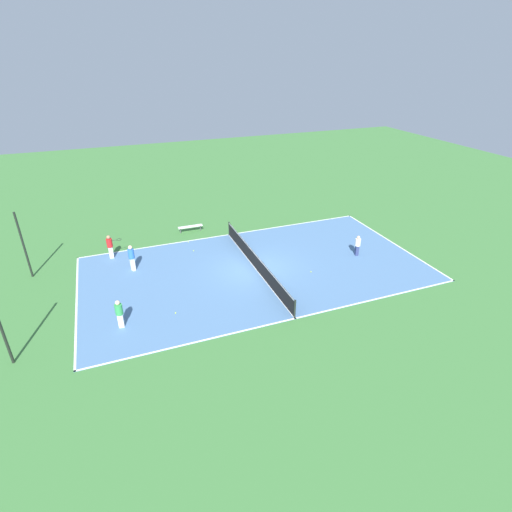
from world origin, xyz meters
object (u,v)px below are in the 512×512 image
Objects in this scene: fence_post_back_left at (0,324)px; bench at (190,227)px; fence_post_back_right at (24,246)px; player_near_blue at (131,256)px; tennis_ball_midcourt at (176,313)px; tennis_ball_near_net at (188,242)px; tennis_ball_far_baseline at (311,272)px; player_coach_red at (110,245)px; player_far_white at (358,244)px; tennis_net at (256,261)px; tennis_ball_left_sideline at (194,251)px; player_far_green at (119,312)px.

bench is at bearing -43.06° from fence_post_back_left.
fence_post_back_right is at bearing 0.00° from fence_post_back_left.
tennis_ball_midcourt is at bearing 173.83° from player_near_blue.
tennis_ball_near_net is 0.02× the size of fence_post_back_right.
player_near_blue reaches higher than tennis_ball_far_baseline.
player_coach_red is at bearing 5.24° from player_near_blue.
player_far_white is 0.34× the size of fence_post_back_left.
tennis_ball_midcourt is (-8.12, 2.47, 0.00)m from tennis_ball_near_net.
player_far_white is 15.88m from player_coach_red.
fence_post_back_right is at bearing 97.50° from tennis_ball_near_net.
tennis_ball_near_net is 9.95m from fence_post_back_right.
tennis_ball_far_baseline is 0.02× the size of fence_post_back_left.
tennis_ball_near_net is at bearing 72.52° from bench.
player_far_white is 12.54m from tennis_ball_midcourt.
player_coach_red reaches higher than tennis_ball_near_net.
tennis_net is 7.91× the size of player_far_white.
player_far_white is at bearing -114.11° from tennis_ball_left_sideline.
tennis_ball_left_sideline is at bearing 47.98° from tennis_ball_far_baseline.
player_near_blue is at bearing -41.34° from fence_post_back_left.
tennis_ball_far_baseline is at bearing 122.12° from bench.
tennis_net is 7.48m from player_near_blue.
bench is 12.04m from player_far_white.
tennis_ball_left_sideline is (3.75, 3.02, -0.48)m from tennis_net.
tennis_net is 9.42m from player_coach_red.
fence_post_back_right is at bearing -168.88° from player_coach_red.
tennis_net is 3.39m from tennis_ball_far_baseline.
fence_post_back_left is (-0.89, 4.56, 1.17)m from player_far_green.
player_far_white reaches higher than tennis_ball_midcourt.
player_near_blue is 1.22× the size of player_far_white.
fence_post_back_right reaches higher than player_near_blue.
tennis_net is 6.06× the size of bench.
player_near_blue is 4.90m from tennis_ball_near_net.
tennis_ball_left_sideline is at bearing -51.55° from fence_post_back_left.
player_far_green is 0.96× the size of player_coach_red.
tennis_ball_near_net is 1.00× the size of tennis_ball_midcourt.
tennis_net is 159.37× the size of tennis_ball_near_net.
player_far_green is (-3.05, 8.15, 0.33)m from tennis_net.
fence_post_back_left is at bearing 180.00° from fence_post_back_right.
tennis_ball_left_sideline is at bearing -98.56° from player_far_white.
tennis_ball_midcourt is (-2.26, 12.31, -0.73)m from player_far_white.
fence_post_back_left is at bearing 46.94° from bench.
tennis_net is at bearing -107.22° from fence_post_back_right.
player_coach_red is at bearing 60.29° from tennis_ball_far_baseline.
tennis_ball_left_sideline is (4.40, 9.82, -0.73)m from player_far_white.
tennis_ball_far_baseline is 0.02× the size of fence_post_back_right.
tennis_ball_far_baseline is (-4.14, -9.97, -0.92)m from player_near_blue.
tennis_ball_midcourt is at bearing 117.78° from tennis_net.
tennis_net is 13.40m from fence_post_back_right.
player_coach_red is at bearing -80.41° from fence_post_back_right.
player_coach_red is 8.11m from tennis_ball_midcourt.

